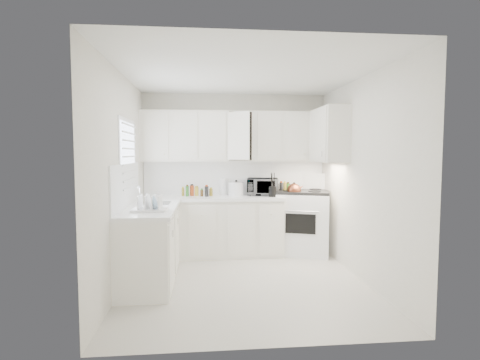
{
  "coord_description": "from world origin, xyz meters",
  "views": [
    {
      "loc": [
        -0.5,
        -4.56,
        1.63
      ],
      "look_at": [
        0.0,
        0.7,
        1.25
      ],
      "focal_mm": 27.76,
      "sensor_mm": 36.0,
      "label": 1
    }
  ],
  "objects": [
    {
      "name": "stove",
      "position": [
        1.08,
        1.3,
        0.66
      ],
      "size": [
        1.04,
        0.94,
        1.32
      ],
      "primitive_type": null,
      "rotation": [
        0.0,
        0.0,
        -0.33
      ],
      "color": "white",
      "rests_on": "floor"
    },
    {
      "name": "window_blinds",
      "position": [
        -1.48,
        0.35,
        1.55
      ],
      "size": [
        0.06,
        0.96,
        1.06
      ],
      "primitive_type": null,
      "color": "white",
      "rests_on": "wall_left"
    },
    {
      "name": "sauce_right_0",
      "position": [
        0.58,
        1.46,
        1.05
      ],
      "size": [
        0.06,
        0.06,
        0.19
      ],
      "primitive_type": "cylinder",
      "color": "#B04017",
      "rests_on": "countertop_back"
    },
    {
      "name": "sauce_right_5",
      "position": [
        0.85,
        1.4,
        1.05
      ],
      "size": [
        0.06,
        0.06,
        0.19
      ],
      "primitive_type": "cylinder",
      "color": "#2C6B23",
      "rests_on": "countertop_back"
    },
    {
      "name": "microwave",
      "position": [
        0.44,
        1.4,
        1.12
      ],
      "size": [
        0.53,
        0.35,
        0.34
      ],
      "primitive_type": "imported",
      "rotation": [
        0.0,
        0.0,
        -0.15
      ],
      "color": "gray",
      "rests_on": "countertop_back"
    },
    {
      "name": "tea_kettle",
      "position": [
        0.9,
        1.14,
        1.07
      ],
      "size": [
        0.29,
        0.25,
        0.25
      ],
      "primitive_type": null,
      "rotation": [
        0.0,
        0.0,
        0.08
      ],
      "color": "maroon",
      "rests_on": "stove"
    },
    {
      "name": "utensil_crock",
      "position": [
        0.55,
        1.13,
        1.15
      ],
      "size": [
        0.15,
        0.15,
        0.39
      ],
      "primitive_type": null,
      "rotation": [
        0.0,
        0.0,
        0.2
      ],
      "color": "black",
      "rests_on": "countertop_back"
    },
    {
      "name": "upper_cabinets_back",
      "position": [
        0.0,
        1.44,
        1.5
      ],
      "size": [
        3.0,
        0.33,
        0.8
      ],
      "primitive_type": null,
      "color": "silver",
      "rests_on": "wall_back"
    },
    {
      "name": "spice_left_4",
      "position": [
        -0.55,
        1.42,
        1.02
      ],
      "size": [
        0.06,
        0.06,
        0.13
      ],
      "primitive_type": "cylinder",
      "color": "#4C3215",
      "rests_on": "countertop_back"
    },
    {
      "name": "sink",
      "position": [
        -1.19,
        0.55,
        1.07
      ],
      "size": [
        0.42,
        0.38,
        0.3
      ],
      "primitive_type": null,
      "color": "gray",
      "rests_on": "countertop_left"
    },
    {
      "name": "upper_cabinets_right",
      "position": [
        1.33,
        0.82,
        1.5
      ],
      "size": [
        0.33,
        0.9,
        0.8
      ],
      "primitive_type": null,
      "color": "silver",
      "rests_on": "wall_right"
    },
    {
      "name": "sauce_right_1",
      "position": [
        0.64,
        1.4,
        1.05
      ],
      "size": [
        0.06,
        0.06,
        0.19
      ],
      "primitive_type": "cylinder",
      "color": "gold",
      "rests_on": "countertop_back"
    },
    {
      "name": "spice_left_6",
      "position": [
        -0.4,
        1.42,
        1.02
      ],
      "size": [
        0.06,
        0.06,
        0.13
      ],
      "primitive_type": "cylinder",
      "color": "olive",
      "rests_on": "countertop_back"
    },
    {
      "name": "ceiling",
      "position": [
        0.0,
        0.0,
        2.6
      ],
      "size": [
        3.2,
        3.2,
        0.0
      ],
      "primitive_type": "plane",
      "rotation": [
        3.14,
        0.0,
        0.0
      ],
      "color": "white",
      "rests_on": "ground"
    },
    {
      "name": "rice_cooker",
      "position": [
        0.0,
        1.39,
        1.08
      ],
      "size": [
        0.3,
        0.3,
        0.25
      ],
      "primitive_type": null,
      "rotation": [
        0.0,
        0.0,
        -0.2
      ],
      "color": "white",
      "rests_on": "countertop_back"
    },
    {
      "name": "floor",
      "position": [
        0.0,
        0.0,
        0.0
      ],
      "size": [
        3.2,
        3.2,
        0.0
      ],
      "primitive_type": "plane",
      "color": "beige",
      "rests_on": "ground"
    },
    {
      "name": "lower_cabinets_back",
      "position": [
        -0.39,
        1.3,
        0.45
      ],
      "size": [
        2.22,
        0.6,
        0.9
      ],
      "primitive_type": null,
      "color": "silver",
      "rests_on": "floor"
    },
    {
      "name": "paper_towel",
      "position": [
        -0.2,
        1.52,
        1.08
      ],
      "size": [
        0.12,
        0.12,
        0.27
      ],
      "primitive_type": "cylinder",
      "color": "white",
      "rests_on": "countertop_back"
    },
    {
      "name": "sauce_right_6",
      "position": [
        0.91,
        1.46,
        1.05
      ],
      "size": [
        0.06,
        0.06,
        0.19
      ],
      "primitive_type": "cylinder",
      "color": "#B04017",
      "rests_on": "countertop_back"
    },
    {
      "name": "backsplash_left",
      "position": [
        -1.49,
        0.2,
        1.23
      ],
      "size": [
        0.02,
        1.6,
        0.55
      ],
      "primitive_type": "cube",
      "color": "white",
      "rests_on": "wall_left"
    },
    {
      "name": "sauce_right_4",
      "position": [
        0.8,
        1.46,
        1.05
      ],
      "size": [
        0.06,
        0.06,
        0.19
      ],
      "primitive_type": "cylinder",
      "color": "olive",
      "rests_on": "countertop_back"
    },
    {
      "name": "sauce_right_3",
      "position": [
        0.74,
        1.4,
        1.05
      ],
      "size": [
        0.06,
        0.06,
        0.19
      ],
      "primitive_type": "cylinder",
      "color": "black",
      "rests_on": "countertop_back"
    },
    {
      "name": "spice_left_1",
      "position": [
        -0.78,
        1.33,
        1.02
      ],
      "size": [
        0.06,
        0.06,
        0.13
      ],
      "primitive_type": "cylinder",
      "color": "#2C6B23",
      "rests_on": "countertop_back"
    },
    {
      "name": "spice_left_0",
      "position": [
        -0.85,
        1.42,
        1.02
      ],
      "size": [
        0.06,
        0.06,
        0.13
      ],
      "primitive_type": "cylinder",
      "color": "olive",
      "rests_on": "countertop_back"
    },
    {
      "name": "sauce_right_2",
      "position": [
        0.69,
        1.46,
        1.05
      ],
      "size": [
        0.06,
        0.06,
        0.19
      ],
      "primitive_type": "cylinder",
      "color": "#4C3215",
      "rests_on": "countertop_back"
    },
    {
      "name": "spice_left_3",
      "position": [
        -0.62,
        1.33,
        1.02
      ],
      "size": [
        0.06,
        0.06,
        0.13
      ],
      "primitive_type": "cylinder",
      "color": "gold",
      "rests_on": "countertop_back"
    },
    {
      "name": "dish_rack",
      "position": [
        -1.16,
        -0.14,
        1.06
      ],
      "size": [
        0.41,
        0.31,
        0.22
      ],
      "primitive_type": null,
      "rotation": [
        0.0,
        0.0,
        -0.04
      ],
      "color": "white",
      "rests_on": "countertop_left"
    },
    {
      "name": "spice_left_2",
      "position": [
        -0.7,
        1.42,
        1.02
      ],
      "size": [
        0.06,
        0.06,
        0.13
      ],
      "primitive_type": "cylinder",
      "color": "#B04017",
      "rests_on": "countertop_back"
    },
    {
      "name": "wall_back",
      "position": [
        0.0,
        1.6,
        1.3
      ],
      "size": [
        3.0,
        0.0,
        3.0
      ],
      "primitive_type": "plane",
      "rotation": [
        1.57,
        0.0,
        0.0
      ],
      "color": "silver",
      "rests_on": "ground"
    },
    {
      "name": "wall_left",
      "position": [
        -1.5,
        0.0,
        1.3
      ],
      "size": [
        0.0,
        3.2,
        3.2
      ],
      "primitive_type": "plane",
      "rotation": [
        1.57,
        0.0,
        1.57
      ],
      "color": "silver",
      "rests_on": "ground"
    },
    {
      "name": "backsplash_back",
      "position": [
        0.0,
        1.59,
        1.23
      ],
      "size": [
        2.98,
        0.02,
        0.55
      ],
      "primitive_type": "cube",
      "color": "white",
      "rests_on": "wall_back"
    },
    {
      "name": "lower_cabinets_left",
      "position": [
        -1.2,
        0.2,
        0.45
      ],
      "size": [
        0.6,
        1.6,
        0.9
      ],
      "primitive_type": null,
      "color": "silver",
      "rests_on": "floor"
    },
    {
      "name": "countertop_back",
      "position": [
        -0.39,
        1.29,
        0.93
      ],
      "size": [
        2.24,
        0.64,
        0.05
      ],
      "primitive_type": "cube",
      "color": "white",
      "rests_on": "lower_cabinets_back"
    },
    {
      "name": "wall_front",
      "position": [
        0.0,
        -1.6,
        1.3
      ],
      "size": [
        3.0,
        0.0,
        3.0
      ],
      "primitive_type": "plane",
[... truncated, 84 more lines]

